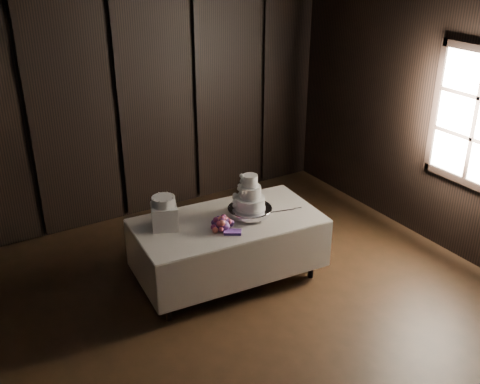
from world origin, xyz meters
name	(u,v)px	position (x,y,z in m)	size (l,w,h in m)	color
room	(276,220)	(0.00, 0.00, 1.50)	(6.08, 7.08, 3.08)	black
window	(476,119)	(2.97, 0.50, 1.70)	(0.06, 1.16, 1.56)	black
display_table	(228,247)	(0.37, 1.41, 0.42)	(2.07, 1.19, 0.76)	silver
cake_stand	(250,212)	(0.63, 1.38, 0.81)	(0.48, 0.48, 0.09)	silver
wedding_cake	(249,196)	(0.60, 1.36, 1.00)	(0.36, 0.32, 0.38)	white
bouquet	(222,224)	(0.21, 1.25, 0.82)	(0.29, 0.39, 0.19)	#D04760
box_pedestal	(164,216)	(-0.27, 1.61, 0.89)	(0.26, 0.26, 0.25)	white
small_cake	(164,201)	(-0.27, 1.61, 1.06)	(0.24, 0.24, 0.10)	white
cake_knife	(282,211)	(0.98, 1.27, 0.77)	(0.37, 0.02, 0.01)	silver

